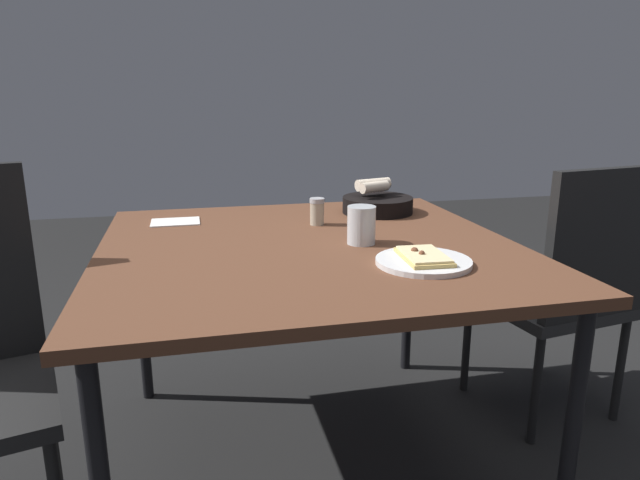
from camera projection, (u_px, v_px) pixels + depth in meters
The scene contains 8 objects.
ground at pixel (310, 460), 1.83m from camera, with size 8.00×8.00×0.00m, color black.
dining_table at pixel (309, 260), 1.65m from camera, with size 1.19×1.18×0.73m.
pizza_plate at pixel (423, 260), 1.44m from camera, with size 0.25×0.25×0.04m.
bread_basket at pixel (378, 203), 2.05m from camera, with size 0.25×0.25×0.12m.
beer_glass at pixel (361, 227), 1.63m from camera, with size 0.08×0.08×0.11m.
pepper_shaker at pixel (317, 213), 1.86m from camera, with size 0.05×0.05×0.09m.
napkin at pixel (175, 222), 1.90m from camera, with size 0.16×0.12×0.00m.
chair_far at pixel (567, 283), 1.95m from camera, with size 0.50×0.50×0.93m.
Camera 1 is at (-0.33, -1.55, 1.16)m, focal length 31.63 mm.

